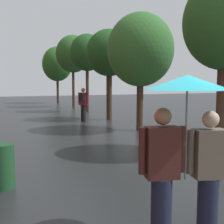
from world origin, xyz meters
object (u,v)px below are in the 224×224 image
at_px(street_tree_3, 87,53).
at_px(street_tree_1, 140,50).
at_px(litter_bin, 3,166).
at_px(street_tree_2, 109,53).
at_px(street_tree_5, 57,64).
at_px(street_tree_4, 73,54).
at_px(pedestrian_walking_midground, 83,104).
at_px(couple_under_umbrella, 186,136).

bearing_deg(street_tree_3, street_tree_1, -91.47).
bearing_deg(street_tree_3, litter_bin, -113.48).
distance_m(street_tree_2, street_tree_5, 13.20).
relative_size(street_tree_2, street_tree_4, 0.83).
relative_size(street_tree_3, litter_bin, 6.14).
bearing_deg(pedestrian_walking_midground, street_tree_4, 78.80).
distance_m(street_tree_3, litter_bin, 14.69).
relative_size(street_tree_2, pedestrian_walking_midground, 2.78).
relative_size(street_tree_1, street_tree_4, 0.84).
bearing_deg(street_tree_5, street_tree_4, -85.89).
xyz_separation_m(couple_under_umbrella, litter_bin, (-2.08, 2.80, -0.93)).
bearing_deg(litter_bin, street_tree_3, 66.52).
bearing_deg(street_tree_5, street_tree_2, -89.40).
height_order(litter_bin, pedestrian_walking_midground, pedestrian_walking_midground).
distance_m(street_tree_2, street_tree_3, 4.40).
bearing_deg(street_tree_2, couple_under_umbrella, -106.82).
distance_m(street_tree_1, street_tree_3, 8.13).
bearing_deg(pedestrian_walking_midground, litter_bin, -115.62).
distance_m(street_tree_3, street_tree_5, 8.83).
xyz_separation_m(street_tree_4, couple_under_umbrella, (-3.68, -19.98, -2.90)).
xyz_separation_m(street_tree_1, street_tree_4, (0.28, 12.22, 0.94)).
height_order(street_tree_1, street_tree_5, street_tree_5).
bearing_deg(street_tree_5, litter_bin, -103.90).
xyz_separation_m(street_tree_1, street_tree_3, (0.21, 8.10, 0.66)).
xyz_separation_m(street_tree_3, street_tree_5, (-0.26, 8.82, -0.24)).
distance_m(street_tree_4, street_tree_5, 4.75).
bearing_deg(street_tree_4, street_tree_1, -91.34).
relative_size(street_tree_4, couple_under_umbrella, 2.75).
distance_m(street_tree_1, couple_under_umbrella, 8.70).
height_order(street_tree_1, street_tree_3, street_tree_3).
relative_size(street_tree_3, pedestrian_walking_midground, 3.03).
bearing_deg(couple_under_umbrella, street_tree_3, 77.22).
bearing_deg(litter_bin, street_tree_5, 76.10).
bearing_deg(street_tree_1, street_tree_4, 88.66).
xyz_separation_m(street_tree_4, street_tree_5, (-0.34, 4.71, -0.53)).
bearing_deg(street_tree_5, street_tree_1, -89.82).
height_order(street_tree_2, street_tree_5, street_tree_5).
height_order(street_tree_2, pedestrian_walking_midground, street_tree_2).
distance_m(street_tree_3, couple_under_umbrella, 16.48).
relative_size(street_tree_5, pedestrian_walking_midground, 3.12).
bearing_deg(pedestrian_walking_midground, street_tree_1, -66.65).
distance_m(street_tree_1, litter_bin, 7.93).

